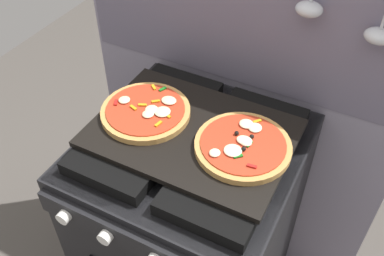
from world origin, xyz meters
name	(u,v)px	position (x,y,z in m)	size (l,w,h in m)	color
kitchen_backsplash	(238,99)	(0.00, 0.33, 0.79)	(1.10, 0.09, 1.55)	gray
stove	(192,229)	(0.00, 0.00, 0.45)	(0.60, 0.64, 0.90)	black
baking_tray	(192,133)	(0.00, 0.00, 0.91)	(0.54, 0.38, 0.02)	black
pizza_left	(146,111)	(-0.15, 0.00, 0.93)	(0.25, 0.25, 0.03)	tan
pizza_right	(243,145)	(0.15, 0.00, 0.93)	(0.25, 0.25, 0.03)	tan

